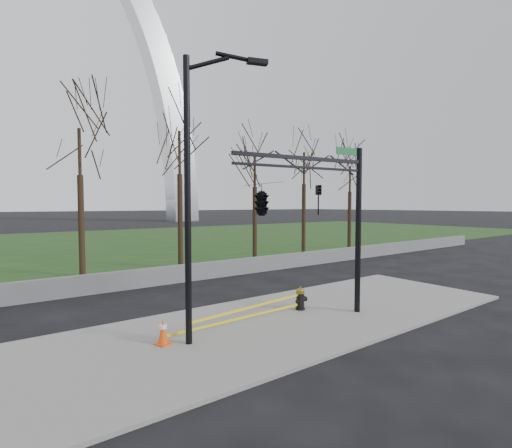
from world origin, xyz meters
TOP-DOWN VIEW (x-y plane):
  - ground at (0.00, 0.00)m, footprint 500.00×500.00m
  - sidewalk at (0.00, 0.00)m, footprint 18.00×6.00m
  - grass_strip at (0.00, 30.00)m, footprint 120.00×40.00m
  - guardrail at (0.00, 8.00)m, footprint 60.00×0.30m
  - gateway_arch at (0.00, 75.00)m, footprint 66.00×6.00m
  - tree_row at (-1.64, 12.00)m, footprint 42.71×4.00m
  - fire_hydrant at (0.85, 0.52)m, footprint 0.53×0.35m
  - traffic_cone at (-4.57, 0.27)m, footprint 0.48×0.48m
  - street_light at (-3.75, -0.18)m, footprint 2.30×0.96m
  - traffic_signal_mast at (-0.86, -0.47)m, footprint 5.07×2.53m
  - caution_tape at (-1.72, 0.31)m, footprint 5.41×0.62m

SIDE VIEW (x-z plane):
  - ground at x=0.00m, z-range 0.00..0.00m
  - grass_strip at x=0.00m, z-range 0.00..0.06m
  - sidewalk at x=0.00m, z-range 0.00..0.10m
  - guardrail at x=0.00m, z-range 0.00..0.90m
  - traffic_cone at x=-4.57m, z-range 0.10..0.81m
  - caution_tape at x=-1.72m, z-range 0.26..0.70m
  - fire_hydrant at x=0.85m, z-range 0.06..0.94m
  - traffic_signal_mast at x=-0.86m, z-range 1.15..7.15m
  - tree_row at x=-1.64m, z-range 0.00..9.22m
  - street_light at x=-3.75m, z-range 0.59..8.80m
  - gateway_arch at x=0.00m, z-range 0.00..65.00m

